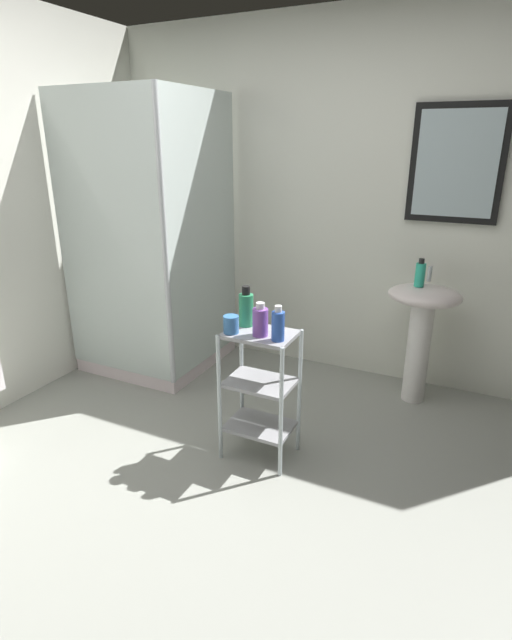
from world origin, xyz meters
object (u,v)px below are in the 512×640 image
body_wash_bottle_green (246,309)px  shampoo_bottle_blue (278,325)px  storage_cart (260,385)px  hand_soap_bottle (420,274)px  pedestal_sink (422,320)px  rinse_cup (231,324)px  conditioner_bottle_purple (260,321)px  shower_stall (159,310)px

body_wash_bottle_green → shampoo_bottle_blue: size_ratio=1.21×
storage_cart → shampoo_bottle_blue: size_ratio=4.07×
hand_soap_bottle → body_wash_bottle_green: 1.20m
pedestal_sink → hand_soap_bottle: size_ratio=4.53×
pedestal_sink → rinse_cup: (-0.81, -1.10, 0.21)m
conditioner_bottle_purple → rinse_cup: 0.16m
storage_cart → hand_soap_bottle: hand_soap_bottle is taller
body_wash_bottle_green → shampoo_bottle_blue: bearing=-26.5°
shower_stall → shampoo_bottle_blue: shower_stall is taller
rinse_cup → conditioner_bottle_purple: bearing=12.1°
body_wash_bottle_green → hand_soap_bottle: bearing=51.2°
storage_cart → hand_soap_bottle: bearing=57.3°
storage_cart → body_wash_bottle_green: 0.42m
shower_stall → conditioner_bottle_purple: bearing=-31.8°
shampoo_bottle_blue → rinse_cup: size_ratio=1.96×
shower_stall → rinse_cup: (1.05, -0.78, 0.32)m
pedestal_sink → shampoo_bottle_blue: shampoo_bottle_blue is taller
pedestal_sink → hand_soap_bottle: bearing=-140.8°
shower_stall → conditioner_bottle_purple: shower_stall is taller
body_wash_bottle_green → rinse_cup: bearing=-99.3°
conditioner_bottle_purple → rinse_cup: conditioner_bottle_purple is taller
hand_soap_bottle → body_wash_bottle_green: hand_soap_bottle is taller
storage_cart → shampoo_bottle_blue: 0.41m
storage_cart → conditioner_bottle_purple: conditioner_bottle_purple is taller
hand_soap_bottle → body_wash_bottle_green: (-0.75, -0.93, -0.05)m
conditioner_bottle_purple → rinse_cup: size_ratio=1.90×
shower_stall → pedestal_sink: 1.89m
pedestal_sink → body_wash_bottle_green: body_wash_bottle_green is taller
rinse_cup → storage_cart: bearing=27.1°
hand_soap_bottle → conditioner_bottle_purple: (-0.62, -1.03, -0.07)m
shower_stall → body_wash_bottle_green: size_ratio=9.08×
storage_cart → rinse_cup: 0.38m
conditioner_bottle_purple → shower_stall: bearing=148.2°
shower_stall → hand_soap_bottle: shower_stall is taller
storage_cart → body_wash_bottle_green: bearing=151.2°
pedestal_sink → hand_soap_bottle: 0.31m
conditioner_bottle_purple → shampoo_bottle_blue: 0.11m
shower_stall → pedestal_sink: shower_stall is taller
storage_cart → hand_soap_bottle: size_ratio=4.14×
shower_stall → storage_cart: (1.19, -0.71, -0.03)m
body_wash_bottle_green → storage_cart: bearing=-28.8°
shampoo_bottle_blue → rinse_cup: 0.26m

